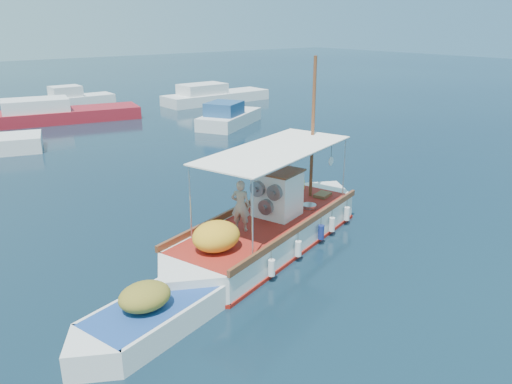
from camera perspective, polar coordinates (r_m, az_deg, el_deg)
ground at (r=15.57m, az=3.08°, el=-5.27°), size 160.00×160.00×0.00m
fishing_caique at (r=14.85m, az=1.34°, el=-4.46°), size 8.70×4.38×5.57m
dinghy at (r=11.68m, az=-10.00°, el=-12.93°), size 5.32×2.59×1.35m
bg_boat_n at (r=35.77m, az=-21.87°, el=8.22°), size 10.33×4.80×1.80m
bg_boat_ne at (r=32.04m, az=-3.15°, el=8.43°), size 5.75×4.62×1.80m
bg_boat_e at (r=41.32m, az=-4.87°, el=10.80°), size 9.03×2.77×1.80m
bg_boat_far_n at (r=41.96m, az=-19.99°, el=9.87°), size 5.50×2.02×1.80m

